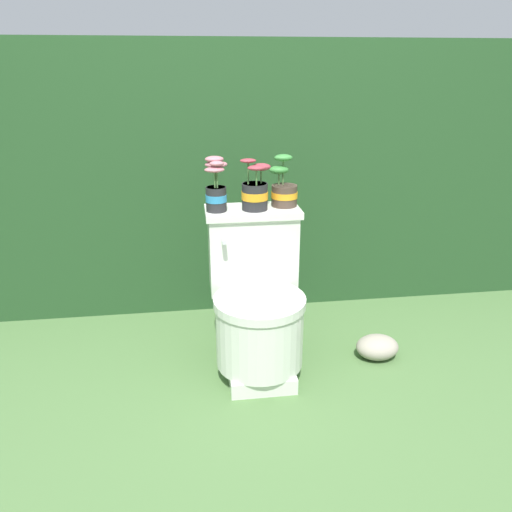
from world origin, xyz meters
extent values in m
plane|color=#4C703D|center=(0.00, 0.00, 0.00)|extent=(12.00, 12.00, 0.00)
cube|color=#234723|center=(0.00, 1.12, 0.70)|extent=(3.96, 0.85, 1.40)
cube|color=silver|center=(0.02, 0.03, 0.03)|extent=(0.28, 0.33, 0.07)
cylinder|color=silver|center=(0.02, 0.03, 0.20)|extent=(0.37, 0.37, 0.27)
cylinder|color=silver|center=(0.02, 0.03, 0.36)|extent=(0.39, 0.39, 0.04)
cube|color=silver|center=(0.02, 0.26, 0.49)|extent=(0.39, 0.18, 0.35)
cube|color=silver|center=(0.02, 0.26, 0.68)|extent=(0.41, 0.21, 0.03)
cylinder|color=silver|center=(-0.11, 0.14, 0.60)|extent=(0.02, 0.05, 0.02)
cylinder|color=#262628|center=(-0.13, 0.24, 0.75)|extent=(0.09, 0.09, 0.10)
cylinder|color=#2D84BC|center=(-0.13, 0.24, 0.75)|extent=(0.09, 0.09, 0.03)
cylinder|color=#332319|center=(-0.13, 0.24, 0.79)|extent=(0.08, 0.08, 0.01)
cylinder|color=#4C753D|center=(-0.14, 0.27, 0.85)|extent=(0.01, 0.01, 0.10)
ellipsoid|color=#B26B75|center=(-0.14, 0.27, 0.91)|extent=(0.08, 0.05, 0.03)
cylinder|color=#4C753D|center=(-0.13, 0.27, 0.84)|extent=(0.01, 0.01, 0.08)
ellipsoid|color=#B26B75|center=(-0.13, 0.27, 0.89)|extent=(0.09, 0.07, 0.03)
cylinder|color=#4C753D|center=(-0.13, 0.22, 0.85)|extent=(0.01, 0.01, 0.09)
ellipsoid|color=#B26B75|center=(-0.13, 0.22, 0.90)|extent=(0.06, 0.04, 0.02)
cylinder|color=#4C753D|center=(-0.14, 0.22, 0.84)|extent=(0.01, 0.01, 0.07)
ellipsoid|color=#B26B75|center=(-0.14, 0.22, 0.88)|extent=(0.08, 0.06, 0.02)
cylinder|color=#262628|center=(0.03, 0.24, 0.75)|extent=(0.11, 0.11, 0.11)
cylinder|color=orange|center=(0.03, 0.24, 0.76)|extent=(0.11, 0.11, 0.03)
cylinder|color=#332319|center=(0.03, 0.24, 0.80)|extent=(0.10, 0.10, 0.01)
cylinder|color=#4C753D|center=(0.03, 0.20, 0.84)|extent=(0.01, 0.01, 0.07)
ellipsoid|color=#93333D|center=(0.03, 0.20, 0.88)|extent=(0.07, 0.05, 0.02)
cylinder|color=#4C753D|center=(0.00, 0.23, 0.86)|extent=(0.01, 0.01, 0.09)
ellipsoid|color=#93333D|center=(0.00, 0.23, 0.91)|extent=(0.07, 0.05, 0.02)
cylinder|color=#4C753D|center=(0.06, 0.24, 0.84)|extent=(0.01, 0.01, 0.06)
ellipsoid|color=#93333D|center=(0.06, 0.24, 0.88)|extent=(0.08, 0.06, 0.03)
cylinder|color=#47382D|center=(0.16, 0.28, 0.74)|extent=(0.11, 0.11, 0.09)
cylinder|color=orange|center=(0.16, 0.28, 0.75)|extent=(0.11, 0.11, 0.03)
cylinder|color=#332319|center=(0.16, 0.28, 0.78)|extent=(0.10, 0.10, 0.01)
cylinder|color=#4C753D|center=(0.14, 0.30, 0.82)|extent=(0.01, 0.01, 0.05)
ellipsoid|color=#387F38|center=(0.14, 0.30, 0.85)|extent=(0.09, 0.06, 0.04)
cylinder|color=#4C753D|center=(0.16, 0.29, 0.84)|extent=(0.01, 0.01, 0.11)
ellipsoid|color=#387F38|center=(0.16, 0.29, 0.91)|extent=(0.08, 0.06, 0.03)
ellipsoid|color=#9E9384|center=(0.58, 0.10, 0.05)|extent=(0.20, 0.16, 0.11)
camera|label=1|loc=(-0.25, -1.81, 1.28)|focal=35.00mm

